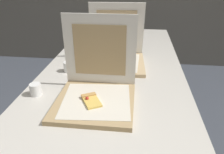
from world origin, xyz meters
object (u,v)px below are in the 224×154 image
at_px(cup_white_far, 94,48).
at_px(cup_white_near_left, 36,89).
at_px(pizza_box_front, 96,90).
at_px(table, 112,81).
at_px(cup_white_mid, 68,67).
at_px(pizza_box_middle, 116,55).

distance_m(cup_white_far, cup_white_near_left, 0.69).
bearing_deg(cup_white_near_left, pizza_box_front, -2.35).
relative_size(table, cup_white_near_left, 36.65).
relative_size(cup_white_near_left, cup_white_mid, 1.00).
bearing_deg(pizza_box_middle, pizza_box_front, -99.13).
bearing_deg(cup_white_far, pizza_box_middle, -48.15).
bearing_deg(pizza_box_middle, table, -96.09).
relative_size(table, pizza_box_front, 5.75).
xyz_separation_m(pizza_box_front, cup_white_mid, (-0.23, 0.31, -0.03)).
distance_m(pizza_box_front, cup_white_mid, 0.39).
bearing_deg(cup_white_far, cup_white_near_left, -104.00).
bearing_deg(cup_white_mid, pizza_box_middle, 30.36).
relative_size(cup_white_far, cup_white_mid, 1.00).
height_order(pizza_box_front, cup_white_near_left, pizza_box_front).
height_order(pizza_box_front, cup_white_far, pizza_box_front).
height_order(pizza_box_middle, cup_white_near_left, pizza_box_middle).
bearing_deg(cup_white_mid, pizza_box_front, -53.29).
relative_size(table, cup_white_far, 36.65).
bearing_deg(cup_white_far, table, -64.34).
height_order(cup_white_far, cup_white_near_left, same).
xyz_separation_m(table, pizza_box_middle, (0.01, 0.17, 0.10)).
bearing_deg(cup_white_mid, cup_white_near_left, -105.16).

